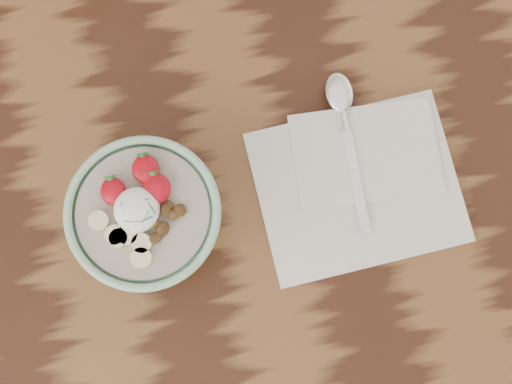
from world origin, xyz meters
TOP-DOWN VIEW (x-y plane):
  - table at (0.00, 0.00)cm, footprint 160.00×90.00cm
  - breakfast_bowl at (-22.53, -4.55)cm, footprint 17.15×17.15cm
  - napkin at (2.79, -5.01)cm, footprint 24.33×20.29cm
  - spoon at (2.65, 3.11)cm, footprint 3.63×20.09cm

SIDE VIEW (x-z plane):
  - table at x=0.00cm, z-range 28.20..103.20cm
  - napkin at x=2.79cm, z-range 74.88..76.35cm
  - spoon at x=2.65cm, z-range 76.39..77.43cm
  - breakfast_bowl at x=-22.53cm, z-range 75.06..86.64cm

